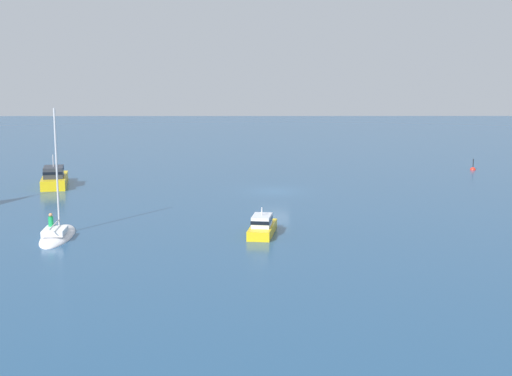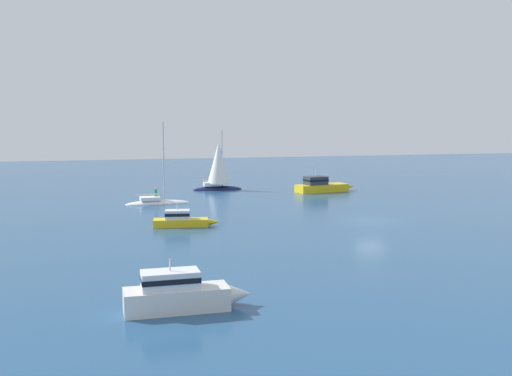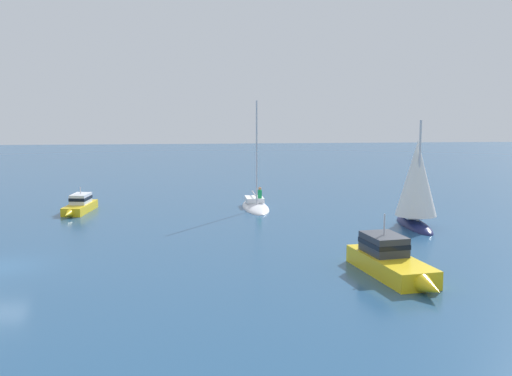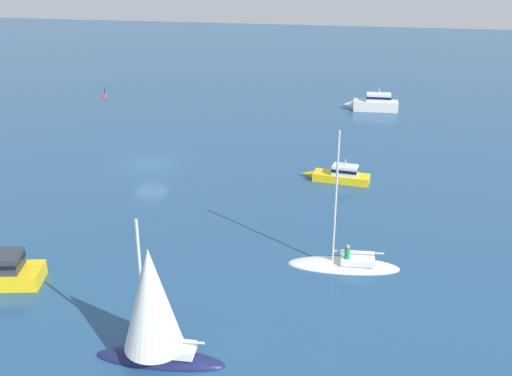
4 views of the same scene
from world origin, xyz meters
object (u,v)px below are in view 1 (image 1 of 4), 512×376
Objects in this scene: ketch at (57,235)px; motor_cruiser at (262,226)px; channel_buoy at (473,170)px; motor_cruiser_1 at (55,178)px.

ketch is 1.59× the size of motor_cruiser.
ketch is at bearing 101.68° from motor_cruiser.
ketch is 44.96m from channel_buoy.
motor_cruiser_1 reaches higher than channel_buoy.
motor_cruiser_1 is (18.22, -18.66, 0.17)m from motor_cruiser.
ketch is 13.18m from motor_cruiser.
motor_cruiser_1 is (5.07, -19.45, 0.59)m from ketch.
ketch is at bearing 39.45° from channel_buoy.
motor_cruiser_1 is 40.83m from channel_buoy.
channel_buoy is (-39.79, -9.12, -0.68)m from motor_cruiser_1.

